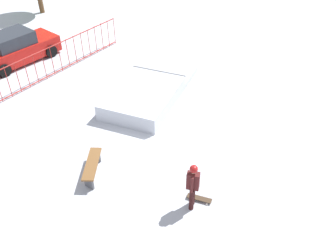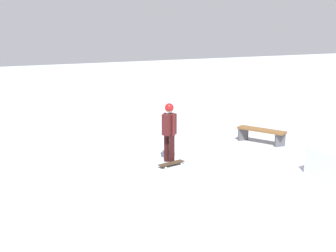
{
  "view_description": "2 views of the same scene",
  "coord_description": "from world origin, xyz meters",
  "px_view_note": "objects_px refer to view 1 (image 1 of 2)",
  "views": [
    {
      "loc": [
        -9.39,
        -7.15,
        9.01
      ],
      "look_at": [
        -0.73,
        -1.17,
        0.9
      ],
      "focal_mm": 39.27,
      "sensor_mm": 36.0,
      "label": 1
    },
    {
      "loc": [
        9.01,
        -8.16,
        4.19
      ],
      "look_at": [
        -3.0,
        -3.37,
        1.0
      ],
      "focal_mm": 49.29,
      "sensor_mm": 36.0,
      "label": 2
    }
  ],
  "objects_px": {
    "skater": "(193,183)",
    "park_bench": "(92,166)",
    "parked_car_red": "(16,49)",
    "skate_ramp": "(148,93)",
    "skateboard": "(199,198)"
  },
  "relations": [
    {
      "from": "parked_car_red",
      "to": "skateboard",
      "type": "bearing_deg",
      "value": -97.33
    },
    {
      "from": "skate_ramp",
      "to": "skateboard",
      "type": "distance_m",
      "value": 6.17
    },
    {
      "from": "skate_ramp",
      "to": "park_bench",
      "type": "xyz_separation_m",
      "value": [
        -4.8,
        -1.28,
        0.04
      ]
    },
    {
      "from": "skater",
      "to": "parked_car_red",
      "type": "xyz_separation_m",
      "value": [
        3.12,
        12.45,
        -0.28
      ]
    },
    {
      "from": "skate_ramp",
      "to": "parked_car_red",
      "type": "bearing_deg",
      "value": 84.05
    },
    {
      "from": "skater",
      "to": "park_bench",
      "type": "xyz_separation_m",
      "value": [
        -0.7,
        3.54,
        -0.65
      ]
    },
    {
      "from": "skater",
      "to": "parked_car_red",
      "type": "relative_size",
      "value": 0.41
    },
    {
      "from": "skater",
      "to": "parked_car_red",
      "type": "distance_m",
      "value": 12.84
    },
    {
      "from": "skater",
      "to": "park_bench",
      "type": "relative_size",
      "value": 1.11
    },
    {
      "from": "skate_ramp",
      "to": "skateboard",
      "type": "relative_size",
      "value": 7.1
    },
    {
      "from": "skateboard",
      "to": "park_bench",
      "type": "distance_m",
      "value": 3.77
    },
    {
      "from": "skate_ramp",
      "to": "skateboard",
      "type": "height_order",
      "value": "skate_ramp"
    },
    {
      "from": "skate_ramp",
      "to": "parked_car_red",
      "type": "distance_m",
      "value": 7.71
    },
    {
      "from": "skateboard",
      "to": "skater",
      "type": "bearing_deg",
      "value": -117.38
    },
    {
      "from": "parked_car_red",
      "to": "skater",
      "type": "bearing_deg",
      "value": -98.89
    }
  ]
}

